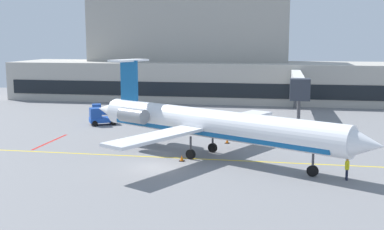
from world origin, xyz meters
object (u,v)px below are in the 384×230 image
object	(u,v)px
baggage_tug	(101,111)
marshaller	(347,168)
pushback_tractor	(100,117)
regional_jet	(209,123)

from	to	relation	value
baggage_tug	marshaller	distance (m)	39.88
pushback_tractor	marshaller	size ratio (longest dim) A/B	1.97
baggage_tug	pushback_tractor	distance (m)	6.59
regional_jet	marshaller	bearing A→B (deg)	-25.07
regional_jet	pushback_tractor	world-z (taller)	regional_jet
pushback_tractor	marshaller	xyz separation A→B (m)	(27.94, -19.84, -0.01)
baggage_tug	pushback_tractor	world-z (taller)	pushback_tractor
baggage_tug	pushback_tractor	bearing A→B (deg)	-69.75
regional_jet	baggage_tug	size ratio (longest dim) A/B	8.61
regional_jet	pushback_tractor	size ratio (longest dim) A/B	7.58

